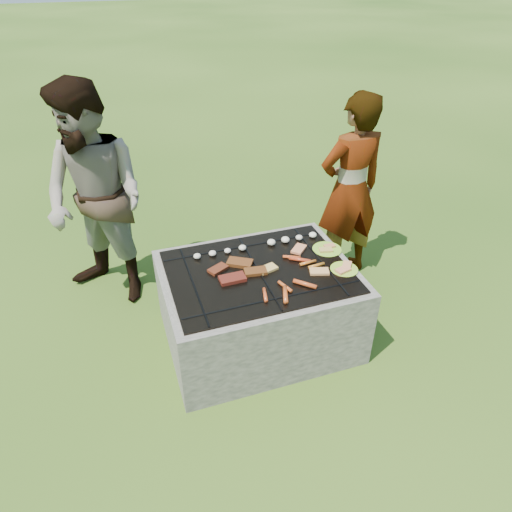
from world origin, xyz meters
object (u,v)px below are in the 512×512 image
at_px(fire_pit, 258,308).
at_px(plate_near, 344,269).
at_px(plate_far, 327,249).
at_px(bystander, 96,200).
at_px(cook, 350,190).

height_order(fire_pit, plate_near, plate_near).
relative_size(plate_far, plate_near, 0.97).
bearing_deg(fire_pit, bystander, 136.94).
bearing_deg(plate_far, bystander, 152.08).
bearing_deg(bystander, plate_near, 10.37).
distance_m(plate_far, bystander, 1.75).
bearing_deg(plate_near, bystander, 144.96).
relative_size(fire_pit, plate_near, 5.30).
bearing_deg(plate_far, fire_pit, -170.45).
distance_m(plate_far, cook, 0.69).
bearing_deg(bystander, plate_far, 17.49).
xyz_separation_m(plate_far, plate_near, (0.00, -0.26, 0.00)).
bearing_deg(cook, plate_near, 55.91).
distance_m(fire_pit, cook, 1.27).
bearing_deg(plate_near, fire_pit, 163.31).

